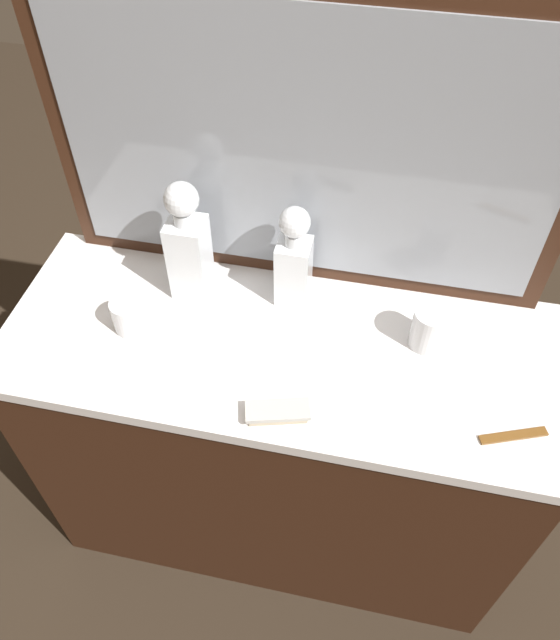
% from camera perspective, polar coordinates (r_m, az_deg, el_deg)
% --- Properties ---
extents(ground_plane, '(6.00, 6.00, 0.00)m').
position_cam_1_polar(ground_plane, '(2.16, 0.00, -17.17)').
color(ground_plane, '#2D2319').
extents(dresser, '(1.29, 0.51, 0.88)m').
position_cam_1_polar(dresser, '(1.77, 0.00, -11.24)').
color(dresser, '#381E11').
rests_on(dresser, ground_plane).
extents(dresser_mirror, '(1.14, 0.03, 0.70)m').
position_cam_1_polar(dresser_mirror, '(1.35, 2.17, 15.11)').
color(dresser_mirror, '#381E11').
rests_on(dresser_mirror, dresser).
extents(crystal_decanter_center, '(0.08, 0.08, 0.26)m').
position_cam_1_polar(crystal_decanter_center, '(1.44, 1.15, 5.14)').
color(crystal_decanter_center, white).
rests_on(crystal_decanter_center, dresser).
extents(crystal_decanter_far_right, '(0.09, 0.09, 0.31)m').
position_cam_1_polar(crystal_decanter_far_right, '(1.46, -8.36, 6.32)').
color(crystal_decanter_far_right, white).
rests_on(crystal_decanter_far_right, dresser).
extents(crystal_tumbler_right, '(0.08, 0.08, 0.10)m').
position_cam_1_polar(crystal_tumbler_right, '(1.42, 13.47, -0.85)').
color(crystal_tumbler_right, white).
rests_on(crystal_tumbler_right, dresser).
extents(crystal_tumbler_center, '(0.08, 0.08, 0.08)m').
position_cam_1_polar(crystal_tumbler_center, '(1.46, -13.64, 0.33)').
color(crystal_tumbler_center, white).
rests_on(crystal_tumbler_center, dresser).
extents(silver_brush_rear, '(0.14, 0.09, 0.02)m').
position_cam_1_polar(silver_brush_rear, '(1.29, -0.22, -8.42)').
color(silver_brush_rear, '#B7A88C').
rests_on(silver_brush_rear, dresser).
extents(tortoiseshell_comb, '(0.14, 0.07, 0.01)m').
position_cam_1_polar(tortoiseshell_comb, '(1.35, 20.58, -9.88)').
color(tortoiseshell_comb, brown).
rests_on(tortoiseshell_comb, dresser).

